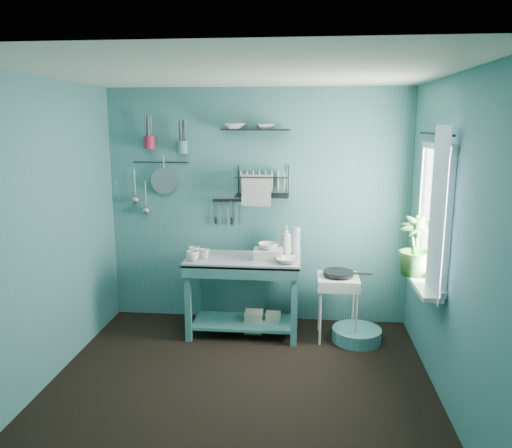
# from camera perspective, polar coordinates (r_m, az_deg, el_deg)

# --- Properties ---
(floor) EXTENTS (3.20, 3.20, 0.00)m
(floor) POSITION_cam_1_polar(r_m,az_deg,el_deg) (4.34, -1.87, -18.04)
(floor) COLOR black
(floor) RESTS_ON ground
(ceiling) EXTENTS (3.20, 3.20, 0.00)m
(ceiling) POSITION_cam_1_polar(r_m,az_deg,el_deg) (3.79, -2.12, 16.95)
(ceiling) COLOR silver
(ceiling) RESTS_ON ground
(wall_back) EXTENTS (3.20, 0.00, 3.20)m
(wall_back) POSITION_cam_1_polar(r_m,az_deg,el_deg) (5.34, 0.16, 1.93)
(wall_back) COLOR #377270
(wall_back) RESTS_ON ground
(wall_front) EXTENTS (3.20, 0.00, 3.20)m
(wall_front) POSITION_cam_1_polar(r_m,az_deg,el_deg) (2.46, -6.71, -9.80)
(wall_front) COLOR #377270
(wall_front) RESTS_ON ground
(wall_left) EXTENTS (0.00, 3.00, 3.00)m
(wall_left) POSITION_cam_1_polar(r_m,az_deg,el_deg) (4.39, -23.19, -1.15)
(wall_left) COLOR #377270
(wall_left) RESTS_ON ground
(wall_right) EXTENTS (0.00, 3.00, 3.00)m
(wall_right) POSITION_cam_1_polar(r_m,az_deg,el_deg) (4.00, 21.41, -2.18)
(wall_right) COLOR #377270
(wall_right) RESTS_ON ground
(work_counter) EXTENTS (1.23, 0.78, 0.81)m
(work_counter) POSITION_cam_1_polar(r_m,az_deg,el_deg) (5.14, -1.44, -8.22)
(work_counter) COLOR #387672
(work_counter) RESTS_ON floor
(mug_left) EXTENTS (0.12, 0.12, 0.10)m
(mug_left) POSITION_cam_1_polar(r_m,az_deg,el_deg) (4.93, -7.25, -3.64)
(mug_left) COLOR silver
(mug_left) RESTS_ON work_counter
(mug_mid) EXTENTS (0.14, 0.14, 0.09)m
(mug_mid) POSITION_cam_1_polar(r_m,az_deg,el_deg) (5.01, -5.88, -3.40)
(mug_mid) COLOR silver
(mug_mid) RESTS_ON work_counter
(mug_right) EXTENTS (0.17, 0.17, 0.10)m
(mug_right) POSITION_cam_1_polar(r_m,az_deg,el_deg) (5.09, -7.07, -3.16)
(mug_right) COLOR silver
(mug_right) RESTS_ON work_counter
(wash_tub) EXTENTS (0.28, 0.22, 0.10)m
(wash_tub) POSITION_cam_1_polar(r_m,az_deg,el_deg) (4.96, 1.38, -3.45)
(wash_tub) COLOR beige
(wash_tub) RESTS_ON work_counter
(tub_bowl) EXTENTS (0.20, 0.19, 0.06)m
(tub_bowl) POSITION_cam_1_polar(r_m,az_deg,el_deg) (4.94, 1.38, -2.55)
(tub_bowl) COLOR silver
(tub_bowl) RESTS_ON wash_tub
(soap_bottle) EXTENTS (0.11, 0.12, 0.30)m
(soap_bottle) POSITION_cam_1_polar(r_m,az_deg,el_deg) (5.14, 3.46, -1.79)
(soap_bottle) COLOR beige
(soap_bottle) RESTS_ON work_counter
(water_bottle) EXTENTS (0.09, 0.09, 0.28)m
(water_bottle) POSITION_cam_1_polar(r_m,az_deg,el_deg) (5.16, 4.58, -1.86)
(water_bottle) COLOR #AAB6BE
(water_bottle) RESTS_ON work_counter
(counter_bowl) EXTENTS (0.22, 0.22, 0.05)m
(counter_bowl) POSITION_cam_1_polar(r_m,az_deg,el_deg) (4.83, 3.63, -4.17)
(counter_bowl) COLOR silver
(counter_bowl) RESTS_ON work_counter
(hotplate_stand) EXTENTS (0.47, 0.47, 0.65)m
(hotplate_stand) POSITION_cam_1_polar(r_m,az_deg,el_deg) (5.12, 9.26, -9.40)
(hotplate_stand) COLOR silver
(hotplate_stand) RESTS_ON floor
(frying_pan) EXTENTS (0.30, 0.30, 0.03)m
(frying_pan) POSITION_cam_1_polar(r_m,az_deg,el_deg) (5.01, 9.39, -5.54)
(frying_pan) COLOR black
(frying_pan) RESTS_ON hotplate_stand
(knife_strip) EXTENTS (0.32, 0.07, 0.03)m
(knife_strip) POSITION_cam_1_polar(r_m,az_deg,el_deg) (5.34, -3.28, 2.72)
(knife_strip) COLOR black
(knife_strip) RESTS_ON wall_back
(dish_rack) EXTENTS (0.57, 0.29, 0.32)m
(dish_rack) POSITION_cam_1_polar(r_m,az_deg,el_deg) (5.16, 0.73, 4.92)
(dish_rack) COLOR black
(dish_rack) RESTS_ON wall_back
(upper_shelf) EXTENTS (0.72, 0.25, 0.01)m
(upper_shelf) POSITION_cam_1_polar(r_m,az_deg,el_deg) (5.17, -0.05, 10.73)
(upper_shelf) COLOR black
(upper_shelf) RESTS_ON wall_back
(shelf_bowl_left) EXTENTS (0.23, 0.23, 0.05)m
(shelf_bowl_left) POSITION_cam_1_polar(r_m,az_deg,el_deg) (5.19, -2.45, 11.09)
(shelf_bowl_left) COLOR silver
(shelf_bowl_left) RESTS_ON upper_shelf
(shelf_bowl_right) EXTENTS (0.23, 0.23, 0.05)m
(shelf_bowl_right) POSITION_cam_1_polar(r_m,az_deg,el_deg) (5.16, 1.10, 10.58)
(shelf_bowl_right) COLOR silver
(shelf_bowl_right) RESTS_ON upper_shelf
(utensil_cup_magenta) EXTENTS (0.11, 0.11, 0.13)m
(utensil_cup_magenta) POSITION_cam_1_polar(r_m,az_deg,el_deg) (5.42, -12.07, 9.12)
(utensil_cup_magenta) COLOR maroon
(utensil_cup_magenta) RESTS_ON wall_back
(utensil_cup_teal) EXTENTS (0.11, 0.11, 0.13)m
(utensil_cup_teal) POSITION_cam_1_polar(r_m,az_deg,el_deg) (5.32, -8.39, 8.68)
(utensil_cup_teal) COLOR teal
(utensil_cup_teal) RESTS_ON wall_back
(colander) EXTENTS (0.28, 0.03, 0.28)m
(colander) POSITION_cam_1_polar(r_m,az_deg,el_deg) (5.44, -10.49, 4.87)
(colander) COLOR gray
(colander) RESTS_ON wall_back
(ladle_outer) EXTENTS (0.01, 0.01, 0.30)m
(ladle_outer) POSITION_cam_1_polar(r_m,az_deg,el_deg) (5.55, -13.69, 4.50)
(ladle_outer) COLOR gray
(ladle_outer) RESTS_ON wall_back
(ladle_inner) EXTENTS (0.01, 0.01, 0.30)m
(ladle_inner) POSITION_cam_1_polar(r_m,az_deg,el_deg) (5.53, -12.51, 3.30)
(ladle_inner) COLOR gray
(ladle_inner) RESTS_ON wall_back
(hook_rail) EXTENTS (0.60, 0.01, 0.01)m
(hook_rail) POSITION_cam_1_polar(r_m,az_deg,el_deg) (5.45, -10.86, 6.95)
(hook_rail) COLOR black
(hook_rail) RESTS_ON wall_back
(window_glass) EXTENTS (0.00, 1.10, 1.10)m
(window_glass) POSITION_cam_1_polar(r_m,az_deg,el_deg) (4.39, 19.82, 1.11)
(window_glass) COLOR white
(window_glass) RESTS_ON wall_right
(windowsill) EXTENTS (0.16, 0.95, 0.04)m
(windowsill) POSITION_cam_1_polar(r_m,az_deg,el_deg) (4.51, 18.25, -6.25)
(windowsill) COLOR silver
(windowsill) RESTS_ON wall_right
(curtain) EXTENTS (0.00, 1.35, 1.35)m
(curtain) POSITION_cam_1_polar(r_m,az_deg,el_deg) (4.08, 19.98, 1.06)
(curtain) COLOR white
(curtain) RESTS_ON wall_right
(curtain_rod) EXTENTS (0.02, 1.05, 0.02)m
(curtain_rod) POSITION_cam_1_polar(r_m,az_deg,el_deg) (4.32, 19.83, 9.65)
(curtain_rod) COLOR black
(curtain_rod) RESTS_ON wall_right
(potted_plant) EXTENTS (0.36, 0.36, 0.52)m
(potted_plant) POSITION_cam_1_polar(r_m,az_deg,el_deg) (4.54, 17.73, -2.42)
(potted_plant) COLOR #316E2C
(potted_plant) RESTS_ON windowsill
(storage_tin_large) EXTENTS (0.18, 0.18, 0.22)m
(storage_tin_large) POSITION_cam_1_polar(r_m,az_deg,el_deg) (5.28, -0.26, -11.09)
(storage_tin_large) COLOR tan
(storage_tin_large) RESTS_ON floor
(storage_tin_small) EXTENTS (0.15, 0.15, 0.20)m
(storage_tin_small) POSITION_cam_1_polar(r_m,az_deg,el_deg) (5.30, 1.97, -11.14)
(storage_tin_small) COLOR tan
(storage_tin_small) RESTS_ON floor
(floor_basin) EXTENTS (0.49, 0.49, 0.13)m
(floor_basin) POSITION_cam_1_polar(r_m,az_deg,el_deg) (5.19, 11.44, -12.30)
(floor_basin) COLOR teal
(floor_basin) RESTS_ON floor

